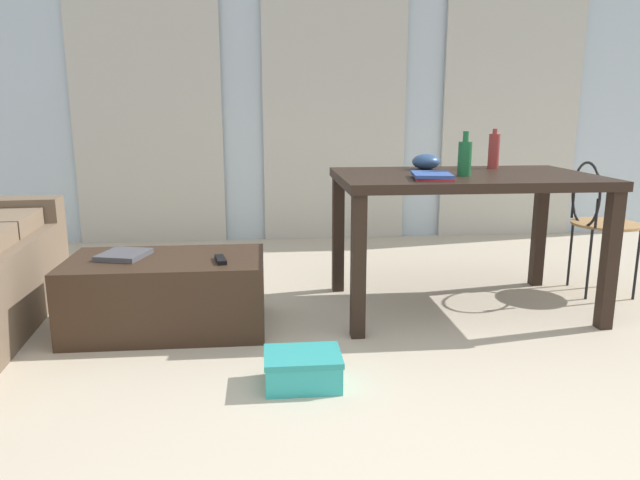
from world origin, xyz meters
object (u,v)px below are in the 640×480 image
(bottle_far, at_px, (465,158))
(wire_chair, at_px, (596,213))
(tv_remote_primary, at_px, (221,260))
(bottle_near, at_px, (494,151))
(bowl, at_px, (426,162))
(book_stack, at_px, (433,176))
(coffee_table, at_px, (168,294))
(craft_table, at_px, (464,191))
(shoebox, at_px, (303,369))
(magazine, at_px, (124,255))

(bottle_far, bearing_deg, wire_chair, 17.89)
(tv_remote_primary, bearing_deg, bottle_near, 8.56)
(wire_chair, bearing_deg, bowl, 177.23)
(wire_chair, height_order, tv_remote_primary, wire_chair)
(bowl, xyz_separation_m, book_stack, (-0.10, -0.48, -0.03))
(coffee_table, bearing_deg, tv_remote_primary, -19.78)
(craft_table, xyz_separation_m, bottle_far, (-0.04, -0.11, 0.19))
(bowl, relative_size, shoebox, 0.51)
(bottle_near, bearing_deg, book_stack, -135.84)
(craft_table, distance_m, tv_remote_primary, 1.40)
(bowl, height_order, shoebox, bowl)
(craft_table, height_order, bowl, bowl)
(coffee_table, xyz_separation_m, tv_remote_primary, (0.29, -0.10, 0.20))
(craft_table, bearing_deg, book_stack, -138.20)
(magazine, bearing_deg, bowl, 29.14)
(wire_chair, bearing_deg, magazine, -172.66)
(wire_chair, height_order, bottle_near, bottle_near)
(shoebox, bearing_deg, bottle_far, 40.62)
(book_stack, height_order, shoebox, book_stack)
(coffee_table, xyz_separation_m, magazine, (-0.21, 0.03, 0.21))
(bowl, distance_m, tv_remote_primary, 1.37)
(craft_table, xyz_separation_m, tv_remote_primary, (-1.34, -0.29, -0.29))
(book_stack, bearing_deg, craft_table, 41.80)
(bottle_near, distance_m, book_stack, 0.73)
(bottle_near, bearing_deg, shoebox, -136.33)
(bottle_near, relative_size, tv_remote_primary, 1.52)
(tv_remote_primary, relative_size, shoebox, 0.49)
(wire_chair, bearing_deg, bottle_far, -162.11)
(book_stack, xyz_separation_m, magazine, (-1.59, 0.07, -0.40))
(wire_chair, distance_m, shoebox, 2.23)
(bottle_near, height_order, magazine, bottle_near)
(bottle_near, distance_m, bottle_far, 0.50)
(tv_remote_primary, bearing_deg, shoebox, -69.93)
(magazine, bearing_deg, craft_table, 20.32)
(coffee_table, xyz_separation_m, bowl, (1.47, 0.44, 0.63))
(bottle_near, distance_m, tv_remote_primary, 1.78)
(wire_chair, relative_size, book_stack, 2.78)
(coffee_table, xyz_separation_m, shoebox, (0.66, -0.72, -0.12))
(coffee_table, height_order, book_stack, book_stack)
(bottle_near, xyz_separation_m, magazine, (-2.11, -0.44, -0.49))
(wire_chair, xyz_separation_m, bottle_near, (-0.64, 0.08, 0.38))
(coffee_table, height_order, bottle_near, bottle_near)
(shoebox, bearing_deg, coffee_table, 132.56)
(book_stack, height_order, tv_remote_primary, book_stack)
(tv_remote_primary, distance_m, shoebox, 0.78)
(bottle_far, relative_size, book_stack, 0.80)
(bottle_near, relative_size, bottle_far, 1.00)
(magazine, bearing_deg, tv_remote_primary, 0.39)
(bottle_near, height_order, shoebox, bottle_near)
(wire_chair, xyz_separation_m, tv_remote_primary, (-2.25, -0.49, -0.11))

